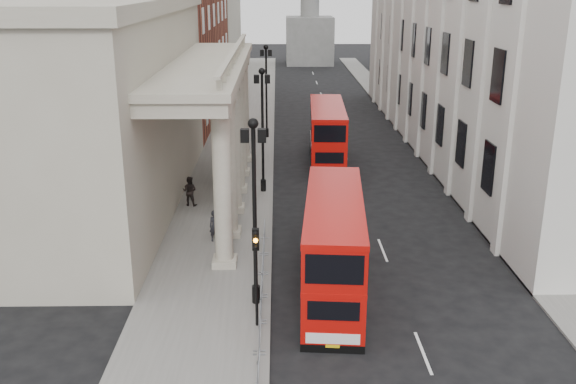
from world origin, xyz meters
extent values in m
plane|color=black|center=(0.00, 0.00, 0.00)|extent=(260.00, 260.00, 0.00)
cube|color=slate|center=(-3.00, 30.00, 0.06)|extent=(6.00, 140.00, 0.12)
cube|color=slate|center=(13.50, 30.00, 0.06)|extent=(3.00, 140.00, 0.12)
cube|color=slate|center=(-0.05, 30.00, 0.07)|extent=(0.20, 140.00, 0.14)
cube|color=#A49D89|center=(-10.50, 18.00, 6.00)|extent=(9.00, 28.00, 12.00)
cube|color=maroon|center=(-10.50, 48.00, 11.00)|extent=(9.00, 32.00, 22.00)
cube|color=#A49D89|center=(-10.50, 80.00, 10.00)|extent=(9.00, 30.00, 20.00)
cube|color=#60605E|center=(6.00, 92.00, 4.00)|extent=(8.00, 8.00, 8.00)
cylinder|color=black|center=(-0.60, 4.00, 0.52)|extent=(0.36, 0.36, 0.80)
cylinder|color=black|center=(-0.60, 4.00, 4.12)|extent=(0.18, 0.18, 8.00)
sphere|color=black|center=(-0.60, 4.00, 8.22)|extent=(0.44, 0.44, 0.44)
cube|color=black|center=(-0.25, 4.00, 7.72)|extent=(0.35, 0.35, 0.55)
cube|color=black|center=(-0.95, 4.00, 7.72)|extent=(0.35, 0.35, 0.55)
cylinder|color=black|center=(-0.60, 20.00, 0.52)|extent=(0.36, 0.36, 0.80)
cylinder|color=black|center=(-0.60, 20.00, 4.12)|extent=(0.18, 0.18, 8.00)
sphere|color=black|center=(-0.60, 20.00, 8.22)|extent=(0.44, 0.44, 0.44)
cube|color=black|center=(-0.25, 20.00, 7.72)|extent=(0.35, 0.35, 0.55)
cube|color=black|center=(-0.95, 20.00, 7.72)|extent=(0.35, 0.35, 0.55)
cylinder|color=black|center=(-0.60, 36.00, 0.52)|extent=(0.36, 0.36, 0.80)
cylinder|color=black|center=(-0.60, 36.00, 4.12)|extent=(0.18, 0.18, 8.00)
sphere|color=black|center=(-0.60, 36.00, 8.22)|extent=(0.44, 0.44, 0.44)
cube|color=black|center=(-0.25, 36.00, 7.72)|extent=(0.35, 0.35, 0.55)
cube|color=black|center=(-0.95, 36.00, 7.72)|extent=(0.35, 0.35, 0.55)
cylinder|color=black|center=(-0.50, 2.00, 1.82)|extent=(0.12, 0.12, 3.40)
cube|color=black|center=(-0.50, 2.00, 3.97)|extent=(0.28, 0.22, 0.90)
sphere|color=black|center=(-0.50, 1.87, 4.27)|extent=(0.18, 0.18, 0.18)
sphere|color=orange|center=(-0.50, 1.87, 3.97)|extent=(0.18, 0.18, 0.18)
sphere|color=black|center=(-0.50, 1.87, 3.67)|extent=(0.18, 0.18, 0.18)
cube|color=gray|center=(-0.35, -1.30, 0.67)|extent=(0.50, 2.30, 1.10)
cube|color=gray|center=(-0.35, 1.05, 0.67)|extent=(0.50, 2.30, 1.10)
cube|color=gray|center=(-0.35, 3.40, 0.67)|extent=(0.50, 2.30, 1.10)
cube|color=gray|center=(-0.35, 5.75, 0.67)|extent=(0.50, 2.30, 1.10)
cube|color=gray|center=(-0.35, 8.10, 0.67)|extent=(0.50, 2.30, 1.10)
cube|color=gray|center=(-0.35, 10.45, 0.67)|extent=(0.50, 2.30, 1.10)
cube|color=#BB0C08|center=(2.91, 5.21, 1.34)|extent=(3.35, 10.63, 1.99)
cube|color=#BB0C08|center=(2.91, 5.21, 3.41)|extent=(3.35, 10.63, 1.74)
cube|color=#BB0C08|center=(2.91, 5.21, 4.41)|extent=(3.40, 10.67, 0.25)
cube|color=black|center=(2.91, 5.21, 0.17)|extent=(3.37, 10.63, 0.35)
cube|color=black|center=(2.91, 5.21, 1.59)|extent=(3.25, 8.65, 1.00)
cube|color=black|center=(2.91, 5.21, 3.51)|extent=(3.36, 10.04, 1.10)
cube|color=white|center=(2.48, 0.01, 0.65)|extent=(2.09, 0.23, 0.45)
cube|color=yellow|center=(2.48, 0.00, 0.32)|extent=(0.55, 0.09, 0.13)
cylinder|color=black|center=(1.49, 1.68, 0.50)|extent=(0.40, 1.02, 1.00)
cylinder|color=black|center=(3.73, 1.50, 0.50)|extent=(0.40, 1.02, 1.00)
cylinder|color=black|center=(1.99, 7.74, 0.50)|extent=(0.40, 1.02, 1.00)
cylinder|color=black|center=(4.24, 7.55, 0.50)|extent=(0.40, 1.02, 1.00)
cube|color=red|center=(4.26, 27.34, 1.37)|extent=(2.97, 10.72, 2.02)
cube|color=red|center=(4.26, 27.34, 3.47)|extent=(2.97, 10.72, 1.77)
cube|color=red|center=(4.26, 27.34, 4.48)|extent=(3.01, 10.76, 0.25)
cube|color=black|center=(4.26, 27.34, 0.18)|extent=(2.99, 10.72, 0.35)
cube|color=black|center=(4.26, 27.34, 1.62)|extent=(2.94, 8.70, 1.01)
cube|color=black|center=(4.26, 27.34, 3.57)|extent=(3.00, 10.12, 1.11)
cube|color=white|center=(4.04, 22.04, 0.66)|extent=(2.13, 0.15, 0.46)
cube|color=yellow|center=(4.04, 22.03, 0.32)|extent=(0.56, 0.06, 0.13)
cylinder|color=black|center=(2.97, 23.69, 0.51)|extent=(0.37, 1.02, 1.01)
cylinder|color=black|center=(5.25, 23.60, 0.51)|extent=(0.37, 1.02, 1.01)
cylinder|color=black|center=(3.22, 29.86, 0.51)|extent=(0.37, 1.02, 1.01)
cylinder|color=black|center=(5.51, 29.77, 0.51)|extent=(0.37, 1.02, 1.01)
imported|color=black|center=(-3.07, 11.20, 0.99)|extent=(0.73, 0.60, 1.73)
imported|color=black|center=(-5.21, 17.11, 1.08)|extent=(1.06, 0.91, 1.91)
imported|color=black|center=(-3.58, 23.27, 1.04)|extent=(1.05, 0.90, 1.83)
camera|label=1|loc=(0.40, -21.59, 13.69)|focal=40.00mm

